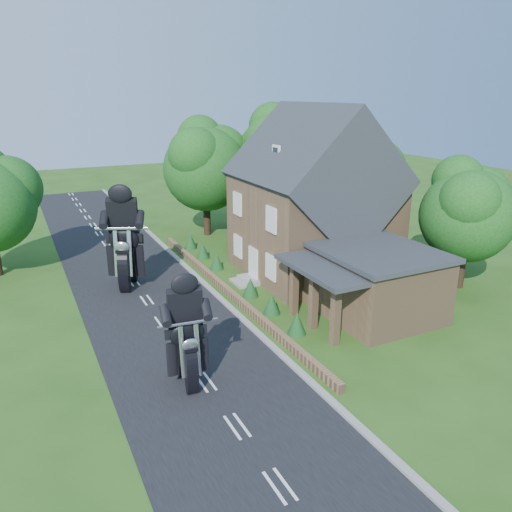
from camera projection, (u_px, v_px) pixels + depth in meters
name	position (u px, v px, depth m)	size (l,w,h in m)	color
ground	(181.00, 349.00, 21.99)	(120.00, 120.00, 0.00)	#254A14
road	(181.00, 349.00, 21.98)	(7.00, 80.00, 0.02)	black
kerb	(256.00, 331.00, 23.50)	(0.30, 80.00, 0.12)	gray
garden_wall	(227.00, 290.00, 27.99)	(0.30, 22.00, 0.40)	#8B6746
house	(313.00, 204.00, 30.15)	(9.54, 8.64, 10.24)	#8B6746
annex	(374.00, 282.00, 24.90)	(7.05, 5.94, 3.44)	#8B6746
tree_annex_side	(471.00, 207.00, 27.80)	(5.64, 5.20, 7.48)	black
tree_house_right	(368.00, 176.00, 34.70)	(6.51, 6.00, 8.40)	black
tree_behind_house	(285.00, 152.00, 39.75)	(7.81, 7.20, 10.08)	black
tree_behind_left	(210.00, 161.00, 38.21)	(6.94, 6.40, 9.16)	black
shrub_a	(297.00, 323.00, 23.19)	(0.90, 0.90, 1.10)	#133B18
shrub_b	(272.00, 304.00, 25.32)	(0.90, 0.90, 1.10)	#133B18
shrub_c	(250.00, 287.00, 27.45)	(0.90, 0.90, 1.10)	#133B18
shrub_d	(217.00, 261.00, 31.71)	(0.90, 0.90, 1.10)	#133B18
shrub_e	(203.00, 250.00, 33.84)	(0.90, 0.90, 1.10)	#133B18
shrub_f	(191.00, 241.00, 35.97)	(0.90, 0.90, 1.10)	#133B18
motorcycle_lead	(188.00, 369.00, 19.06)	(0.38, 1.50, 1.39)	black
motorcycle_follow	(128.00, 273.00, 28.65)	(0.49, 1.95, 1.81)	black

